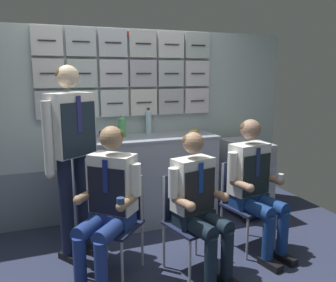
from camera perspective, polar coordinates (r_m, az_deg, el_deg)
The scene contains 16 objects.
ground at distance 3.13m, azimuth -0.95°, elevation -21.43°, with size 4.80×4.80×0.04m, color #2A3048.
galley_bulkhead at distance 4.00m, azimuth -7.57°, elevation 3.20°, with size 4.20×0.14×2.15m.
galley_counter at distance 3.92m, azimuth -3.86°, elevation -6.41°, with size 1.62×0.53×0.98m.
service_trolley at distance 4.29m, azimuth 12.58°, elevation -5.40°, with size 0.40×0.65×0.88m.
folding_chair_left at distance 3.05m, azimuth -8.14°, elevation -11.48°, with size 0.57×0.57×0.82m.
crew_member_left at distance 2.85m, azimuth -9.82°, elevation -9.13°, with size 0.65×0.67×1.25m.
folding_chair_right at distance 3.04m, azimuth 3.07°, elevation -11.43°, with size 0.48×0.48×0.82m.
crew_member_right at distance 2.87m, azimuth 5.13°, elevation -9.69°, with size 0.49×0.63×1.20m.
folding_chair_by_counter at distance 3.50m, azimuth 12.03°, elevation -8.61°, with size 0.47×0.47×0.82m.
crew_member_by_counter at distance 3.34m, azimuth 14.05°, elevation -6.37°, with size 0.51×0.66×1.25m.
crew_member_standing at distance 3.16m, azimuth -15.55°, elevation -0.67°, with size 0.47×0.40×1.73m.
water_bottle_clear at distance 3.98m, azimuth -3.21°, elevation 3.19°, with size 0.07×0.07×0.30m.
water_bottle_short at distance 3.83m, azimuth -7.57°, elevation 2.39°, with size 0.08×0.08×0.24m.
espresso_cup_small at distance 3.64m, azimuth -13.93°, elevation 0.58°, with size 0.06×0.06×0.08m.
coffee_cup_white at distance 3.82m, azimuth -10.77°, elevation 1.12°, with size 0.07×0.07×0.07m.
snack_banana at distance 4.05m, azimuth 4.26°, elevation 1.57°, with size 0.17×0.10×0.04m.
Camera 1 is at (-0.90, -2.49, 1.66)m, focal length 37.14 mm.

